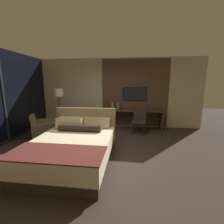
% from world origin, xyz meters
% --- Properties ---
extents(ground_plane, '(16.00, 16.00, 0.00)m').
position_xyz_m(ground_plane, '(0.00, 0.00, 0.00)').
color(ground_plane, '#332823').
extents(wall_back_tv_panel, '(7.20, 0.09, 2.80)m').
position_xyz_m(wall_back_tv_panel, '(0.14, 2.59, 1.40)').
color(wall_back_tv_panel, '#BCAD8E').
rests_on(wall_back_tv_panel, ground_plane).
extents(wall_left_window, '(0.06, 6.00, 2.80)m').
position_xyz_m(wall_left_window, '(-3.00, 0.40, 1.32)').
color(wall_left_window, black).
rests_on(wall_left_window, ground_plane).
extents(bed, '(1.73, 2.24, 1.10)m').
position_xyz_m(bed, '(-0.52, -0.49, 0.33)').
color(bed, '#33281E').
rests_on(bed, ground_plane).
extents(desk, '(2.16, 0.53, 0.76)m').
position_xyz_m(desk, '(0.94, 2.31, 0.53)').
color(desk, '#422D1E').
rests_on(desk, ground_plane).
extents(tv, '(0.97, 0.04, 0.54)m').
position_xyz_m(tv, '(0.94, 2.52, 1.38)').
color(tv, black).
extents(desk_chair, '(0.58, 0.57, 0.87)m').
position_xyz_m(desk_chair, '(1.11, 1.79, 0.51)').
color(desk_chair, '#28231E').
rests_on(desk_chair, ground_plane).
extents(armchair_by_window, '(1.17, 1.18, 0.79)m').
position_xyz_m(armchair_by_window, '(-2.06, 0.88, 0.27)').
color(armchair_by_window, brown).
rests_on(armchair_by_window, ground_plane).
extents(floor_lamp, '(0.34, 0.34, 1.60)m').
position_xyz_m(floor_lamp, '(-1.85, 1.61, 1.34)').
color(floor_lamp, '#282623').
rests_on(floor_lamp, ground_plane).
extents(vase_tall, '(0.13, 0.13, 0.29)m').
position_xyz_m(vase_tall, '(0.05, 2.37, 0.90)').
color(vase_tall, '#B2563D').
rests_on(vase_tall, desk).
extents(vase_short, '(0.14, 0.14, 0.26)m').
position_xyz_m(vase_short, '(0.27, 2.29, 0.89)').
color(vase_short, '#4C706B').
rests_on(vase_short, desk).
extents(book, '(0.24, 0.18, 0.03)m').
position_xyz_m(book, '(1.59, 2.25, 0.77)').
color(book, navy).
rests_on(book, desk).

